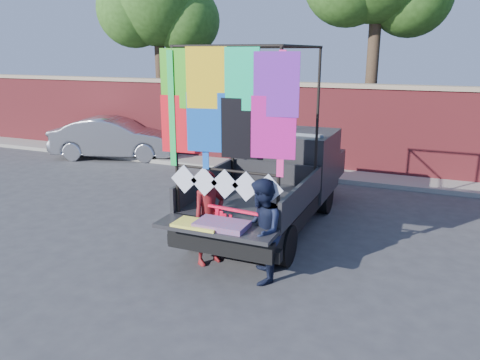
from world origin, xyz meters
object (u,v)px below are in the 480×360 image
at_px(sedan, 115,138).
at_px(man, 261,231).
at_px(woman, 209,218).
at_px(pickup_truck, 281,177).

distance_m(sedan, man, 9.94).
bearing_deg(woman, sedan, 76.43).
distance_m(woman, man, 1.07).
relative_size(sedan, woman, 2.55).
bearing_deg(sedan, pickup_truck, -134.58).
relative_size(pickup_truck, man, 3.45).
distance_m(sedan, woman, 8.98).
distance_m(pickup_truck, woman, 2.69).
distance_m(pickup_truck, sedan, 7.78).
bearing_deg(sedan, woman, -151.11).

